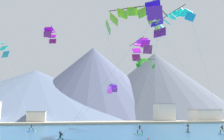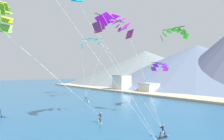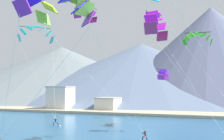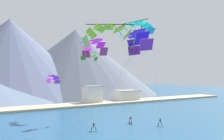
{
  "view_description": "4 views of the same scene",
  "coord_description": "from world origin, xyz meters",
  "px_view_note": "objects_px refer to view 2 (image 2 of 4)",
  "views": [
    {
      "loc": [
        -12.06,
        -26.3,
        3.96
      ],
      "look_at": [
        -3.32,
        14.76,
        10.89
      ],
      "focal_mm": 40.0,
      "sensor_mm": 36.0,
      "label": 1
    },
    {
      "loc": [
        24.39,
        -0.72,
        8.0
      ],
      "look_at": [
        1.06,
        19.68,
        8.54
      ],
      "focal_mm": 28.0,
      "sensor_mm": 36.0,
      "label": 2
    },
    {
      "loc": [
        12.28,
        -24.0,
        7.78
      ],
      "look_at": [
        -2.73,
        16.63,
        9.68
      ],
      "focal_mm": 50.0,
      "sensor_mm": 36.0,
      "label": 3
    },
    {
      "loc": [
        -21.24,
        -24.29,
        10.36
      ],
      "look_at": [
        3.68,
        12.73,
        11.39
      ],
      "focal_mm": 40.0,
      "sensor_mm": 36.0,
      "label": 4
    }
  ],
  "objects_px": {
    "parafoil_kite_near_lead": "(2,14)",
    "parafoil_kite_distant_low_drift": "(112,25)",
    "kitesurfer_near_lead": "(100,119)",
    "parafoil_kite_distant_high_outer": "(160,65)",
    "parafoil_kite_far_left": "(114,23)",
    "kitesurfer_far_right": "(87,100)",
    "parafoil_kite_far_right": "(92,42)",
    "parafoil_kite_distant_mid_solo": "(174,33)",
    "kitesurfer_far_left": "(164,134)"
  },
  "relations": [
    {
      "from": "kitesurfer_near_lead",
      "to": "kitesurfer_far_right",
      "type": "relative_size",
      "value": 1.05
    },
    {
      "from": "kitesurfer_far_right",
      "to": "parafoil_kite_far_right",
      "type": "bearing_deg",
      "value": 140.04
    },
    {
      "from": "parafoil_kite_distant_high_outer",
      "to": "kitesurfer_far_left",
      "type": "bearing_deg",
      "value": -55.48
    },
    {
      "from": "parafoil_kite_far_right",
      "to": "parafoil_kite_near_lead",
      "type": "bearing_deg",
      "value": -52.02
    },
    {
      "from": "kitesurfer_far_left",
      "to": "parafoil_kite_far_right",
      "type": "relative_size",
      "value": 0.09
    },
    {
      "from": "kitesurfer_far_left",
      "to": "parafoil_kite_far_right",
      "type": "distance_m",
      "value": 46.98
    },
    {
      "from": "parafoil_kite_distant_low_drift",
      "to": "parafoil_kite_far_left",
      "type": "bearing_deg",
      "value": -40.0
    },
    {
      "from": "parafoil_kite_far_left",
      "to": "kitesurfer_near_lead",
      "type": "bearing_deg",
      "value": -124.93
    },
    {
      "from": "kitesurfer_far_left",
      "to": "parafoil_kite_far_right",
      "type": "height_order",
      "value": "parafoil_kite_far_right"
    },
    {
      "from": "kitesurfer_near_lead",
      "to": "parafoil_kite_far_right",
      "type": "xyz_separation_m",
      "value": [
        -29.36,
        18.53,
        18.67
      ]
    },
    {
      "from": "parafoil_kite_distant_high_outer",
      "to": "parafoil_kite_near_lead",
      "type": "bearing_deg",
      "value": -97.18
    },
    {
      "from": "parafoil_kite_far_left",
      "to": "parafoil_kite_far_right",
      "type": "bearing_deg",
      "value": 151.56
    },
    {
      "from": "kitesurfer_near_lead",
      "to": "parafoil_kite_near_lead",
      "type": "relative_size",
      "value": 0.11
    },
    {
      "from": "kitesurfer_near_lead",
      "to": "parafoil_kite_far_left",
      "type": "xyz_separation_m",
      "value": [
        1.33,
        1.91,
        15.65
      ]
    },
    {
      "from": "parafoil_kite_near_lead",
      "to": "parafoil_kite_distant_low_drift",
      "type": "bearing_deg",
      "value": 111.31
    },
    {
      "from": "parafoil_kite_distant_low_drift",
      "to": "parafoil_kite_distant_high_outer",
      "type": "bearing_deg",
      "value": 5.96
    },
    {
      "from": "kitesurfer_far_left",
      "to": "parafoil_kite_distant_high_outer",
      "type": "xyz_separation_m",
      "value": [
        -11.26,
        16.38,
        9.3
      ]
    },
    {
      "from": "kitesurfer_near_lead",
      "to": "kitesurfer_far_right",
      "type": "distance_m",
      "value": 21.09
    },
    {
      "from": "kitesurfer_far_right",
      "to": "parafoil_kite_near_lead",
      "type": "bearing_deg",
      "value": -58.27
    },
    {
      "from": "parafoil_kite_far_left",
      "to": "parafoil_kite_far_right",
      "type": "height_order",
      "value": "parafoil_kite_far_right"
    },
    {
      "from": "parafoil_kite_far_left",
      "to": "parafoil_kite_distant_low_drift",
      "type": "xyz_separation_m",
      "value": [
        -17.71,
        14.85,
        6.27
      ]
    },
    {
      "from": "parafoil_kite_distant_low_drift",
      "to": "parafoil_kite_distant_mid_solo",
      "type": "distance_m",
      "value": 23.88
    },
    {
      "from": "kitesurfer_far_left",
      "to": "parafoil_kite_distant_mid_solo",
      "type": "height_order",
      "value": "parafoil_kite_distant_mid_solo"
    },
    {
      "from": "parafoil_kite_near_lead",
      "to": "parafoil_kite_far_right",
      "type": "bearing_deg",
      "value": 127.98
    },
    {
      "from": "parafoil_kite_near_lead",
      "to": "parafoil_kite_far_right",
      "type": "xyz_separation_m",
      "value": [
        -24.59,
        31.5,
        3.28
      ]
    },
    {
      "from": "parafoil_kite_distant_high_outer",
      "to": "parafoil_kite_distant_low_drift",
      "type": "height_order",
      "value": "parafoil_kite_distant_low_drift"
    },
    {
      "from": "parafoil_kite_distant_high_outer",
      "to": "parafoil_kite_distant_low_drift",
      "type": "xyz_separation_m",
      "value": [
        -15.55,
        -1.62,
        12.66
      ]
    },
    {
      "from": "parafoil_kite_near_lead",
      "to": "parafoil_kite_distant_high_outer",
      "type": "relative_size",
      "value": 2.61
    },
    {
      "from": "parafoil_kite_distant_high_outer",
      "to": "kitesurfer_far_right",
      "type": "bearing_deg",
      "value": -154.01
    },
    {
      "from": "kitesurfer_far_left",
      "to": "kitesurfer_far_right",
      "type": "distance_m",
      "value": 30.18
    },
    {
      "from": "parafoil_kite_far_right",
      "to": "parafoil_kite_far_left",
      "type": "bearing_deg",
      "value": -28.44
    },
    {
      "from": "kitesurfer_far_right",
      "to": "parafoil_kite_distant_high_outer",
      "type": "xyz_separation_m",
      "value": [
        17.93,
        8.74,
        9.32
      ]
    },
    {
      "from": "kitesurfer_far_left",
      "to": "parafoil_kite_far_right",
      "type": "bearing_deg",
      "value": 157.45
    },
    {
      "from": "kitesurfer_far_right",
      "to": "parafoil_kite_distant_mid_solo",
      "type": "relative_size",
      "value": 0.34
    },
    {
      "from": "parafoil_kite_near_lead",
      "to": "parafoil_kite_far_left",
      "type": "height_order",
      "value": "parafoil_kite_far_left"
    },
    {
      "from": "kitesurfer_near_lead",
      "to": "parafoil_kite_distant_low_drift",
      "type": "relative_size",
      "value": 0.27
    },
    {
      "from": "kitesurfer_far_right",
      "to": "parafoil_kite_near_lead",
      "type": "height_order",
      "value": "parafoil_kite_near_lead"
    },
    {
      "from": "parafoil_kite_near_lead",
      "to": "parafoil_kite_distant_high_outer",
      "type": "bearing_deg",
      "value": 82.82
    },
    {
      "from": "kitesurfer_near_lead",
      "to": "parafoil_kite_distant_high_outer",
      "type": "relative_size",
      "value": 0.29
    },
    {
      "from": "parafoil_kite_far_left",
      "to": "parafoil_kite_far_right",
      "type": "xyz_separation_m",
      "value": [
        -30.7,
        16.63,
        3.02
      ]
    },
    {
      "from": "parafoil_kite_far_right",
      "to": "parafoil_kite_distant_high_outer",
      "type": "height_order",
      "value": "parafoil_kite_far_right"
    },
    {
      "from": "kitesurfer_near_lead",
      "to": "parafoil_kite_far_right",
      "type": "height_order",
      "value": "parafoil_kite_far_right"
    },
    {
      "from": "parafoil_kite_far_right",
      "to": "parafoil_kite_distant_mid_solo",
      "type": "relative_size",
      "value": 3.94
    },
    {
      "from": "kitesurfer_near_lead",
      "to": "parafoil_kite_distant_mid_solo",
      "type": "distance_m",
      "value": 20.26
    },
    {
      "from": "kitesurfer_far_left",
      "to": "parafoil_kite_far_left",
      "type": "xyz_separation_m",
      "value": [
        -9.11,
        -0.1,
        15.68
      ]
    },
    {
      "from": "kitesurfer_far_right",
      "to": "parafoil_kite_far_right",
      "type": "height_order",
      "value": "parafoil_kite_far_right"
    },
    {
      "from": "kitesurfer_far_right",
      "to": "parafoil_kite_distant_low_drift",
      "type": "distance_m",
      "value": 23.23
    },
    {
      "from": "kitesurfer_far_right",
      "to": "parafoil_kite_far_left",
      "type": "distance_m",
      "value": 26.65
    },
    {
      "from": "kitesurfer_near_lead",
      "to": "kitesurfer_far_right",
      "type": "height_order",
      "value": "kitesurfer_near_lead"
    },
    {
      "from": "kitesurfer_far_right",
      "to": "parafoil_kite_distant_high_outer",
      "type": "distance_m",
      "value": 22.02
    }
  ]
}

